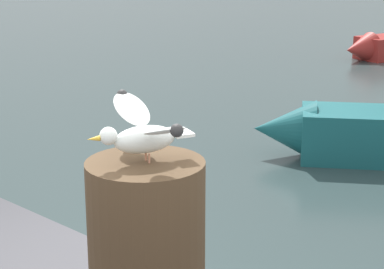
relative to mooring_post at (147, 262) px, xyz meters
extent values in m
cylinder|color=#4C3823|center=(0.00, 0.00, 0.00)|extent=(0.44, 0.44, 0.79)
cylinder|color=tan|center=(-0.01, 0.02, 0.41)|extent=(0.01, 0.01, 0.04)
cylinder|color=tan|center=(0.02, 0.00, 0.41)|extent=(0.01, 0.01, 0.04)
ellipsoid|color=silver|center=(0.00, 0.00, 0.48)|extent=(0.18, 0.25, 0.10)
sphere|color=silver|center=(-0.05, -0.12, 0.51)|extent=(0.06, 0.06, 0.06)
cone|color=gold|center=(-0.08, -0.17, 0.51)|extent=(0.04, 0.05, 0.02)
cube|color=silver|center=(0.06, 0.13, 0.49)|extent=(0.10, 0.10, 0.01)
ellipsoid|color=silver|center=(-0.15, 0.08, 0.56)|extent=(0.27, 0.21, 0.10)
sphere|color=#272727|center=(-0.25, 0.12, 0.58)|extent=(0.04, 0.04, 0.04)
ellipsoid|color=silver|center=(0.16, -0.06, 0.56)|extent=(0.27, 0.21, 0.10)
sphere|color=#272727|center=(0.26, -0.10, 0.58)|extent=(0.04, 0.04, 0.04)
cone|color=#B72D28|center=(-6.94, 14.07, -1.56)|extent=(1.01, 1.01, 0.81)
cone|color=#1E7075|center=(-3.75, 6.31, -1.48)|extent=(1.22, 1.22, 0.88)
camera|label=1|loc=(1.72, -1.62, 1.17)|focal=64.61mm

